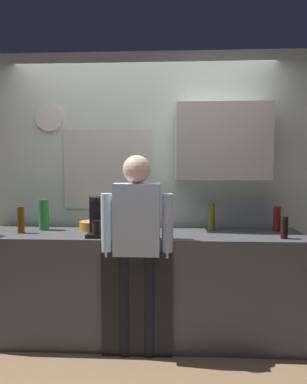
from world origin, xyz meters
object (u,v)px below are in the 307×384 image
at_px(bottle_dark_sauce, 284,228).
at_px(bottle_red_vinegar, 277,219).
at_px(bottle_olive_oil, 211,217).
at_px(bottle_clear_soda, 44,215).
at_px(bottle_amber_beer, 21,220).
at_px(person_at_sink, 137,238).
at_px(cup_white_mug, 138,226).
at_px(coffee_maker, 100,218).
at_px(mixing_bowl, 92,226).

xyz_separation_m(bottle_dark_sauce, bottle_red_vinegar, (0.04, 0.34, 0.02)).
height_order(bottle_olive_oil, bottle_red_vinegar, bottle_olive_oil).
bearing_deg(bottle_clear_soda, bottle_amber_beer, -132.61).
relative_size(bottle_amber_beer, person_at_sink, 0.14).
bearing_deg(bottle_clear_soda, cup_white_mug, -1.20).
height_order(coffee_maker, bottle_amber_beer, coffee_maker).
bearing_deg(mixing_bowl, cup_white_mug, -3.92).
bearing_deg(bottle_dark_sauce, bottle_amber_beer, 176.73).
bearing_deg(bottle_dark_sauce, bottle_olive_oil, 148.19).
distance_m(cup_white_mug, mixing_bowl, 0.43).
bearing_deg(person_at_sink, mixing_bowl, 142.67).
distance_m(mixing_bowl, person_at_sink, 0.62).
distance_m(bottle_dark_sauce, bottle_amber_beer, 2.22).
relative_size(coffee_maker, bottle_amber_beer, 1.43).
relative_size(bottle_olive_oil, bottle_amber_beer, 1.09).
height_order(mixing_bowl, person_at_sink, person_at_sink).
xyz_separation_m(coffee_maker, bottle_clear_soda, (-0.57, 0.25, -0.01)).
distance_m(coffee_maker, mixing_bowl, 0.31).
height_order(bottle_amber_beer, cup_white_mug, bottle_amber_beer).
relative_size(coffee_maker, cup_white_mug, 3.47).
bearing_deg(coffee_maker, mixing_bowl, 117.04).
xyz_separation_m(bottle_clear_soda, bottle_olive_oil, (1.52, 0.05, -0.01)).
height_order(bottle_clear_soda, bottle_dark_sauce, bottle_clear_soda).
bearing_deg(mixing_bowl, person_at_sink, -42.34).
relative_size(bottle_clear_soda, person_at_sink, 0.17).
xyz_separation_m(coffee_maker, bottle_red_vinegar, (1.54, 0.31, -0.04)).
distance_m(bottle_red_vinegar, mixing_bowl, 1.67).
height_order(cup_white_mug, mixing_bowl, cup_white_mug).
height_order(coffee_maker, bottle_red_vinegar, coffee_maker).
distance_m(bottle_olive_oil, person_at_sink, 0.79).
xyz_separation_m(bottle_clear_soda, bottle_dark_sauce, (2.07, -0.29, -0.05)).
relative_size(bottle_clear_soda, cup_white_mug, 2.95).
height_order(bottle_red_vinegar, cup_white_mug, bottle_red_vinegar).
bearing_deg(bottle_olive_oil, bottle_amber_beer, -172.80).
height_order(bottle_olive_oil, mixing_bowl, bottle_olive_oil).
bearing_deg(coffee_maker, bottle_amber_beer, 172.71).
height_order(bottle_dark_sauce, bottle_olive_oil, bottle_olive_oil).
xyz_separation_m(bottle_olive_oil, cup_white_mug, (-0.66, -0.07, -0.08)).
bearing_deg(coffee_maker, bottle_clear_soda, 156.23).
relative_size(cup_white_mug, mixing_bowl, 0.43).
distance_m(coffee_maker, bottle_clear_soda, 0.62).
bearing_deg(bottle_red_vinegar, bottle_olive_oil, -179.32).
distance_m(bottle_olive_oil, bottle_red_vinegar, 0.58).
height_order(bottle_amber_beer, person_at_sink, person_at_sink).
distance_m(coffee_maker, bottle_red_vinegar, 1.57).
relative_size(bottle_clear_soda, bottle_dark_sauce, 1.56).
bearing_deg(bottle_amber_beer, bottle_dark_sauce, -3.27).
bearing_deg(coffee_maker, cup_white_mug, 38.61).
bearing_deg(bottle_olive_oil, bottle_dark_sauce, -31.81).
height_order(bottle_dark_sauce, bottle_amber_beer, bottle_amber_beer).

